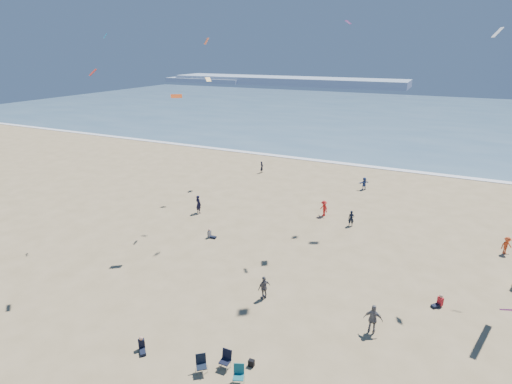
% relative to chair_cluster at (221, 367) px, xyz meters
% --- Properties ---
extents(ocean, '(220.00, 100.00, 0.06)m').
position_rel_chair_cluster_xyz_m(ocean, '(-2.28, 91.60, -0.47)').
color(ocean, '#476B84').
rests_on(ocean, ground).
extents(surf_line, '(220.00, 1.20, 0.08)m').
position_rel_chair_cluster_xyz_m(surf_line, '(-2.28, 41.60, -0.46)').
color(surf_line, white).
rests_on(surf_line, ground).
extents(headland_far, '(110.00, 20.00, 3.20)m').
position_rel_chair_cluster_xyz_m(headland_far, '(-62.28, 166.60, 1.10)').
color(headland_far, '#7A8EA8').
rests_on(headland_far, ground).
extents(headland_near, '(40.00, 14.00, 2.00)m').
position_rel_chair_cluster_xyz_m(headland_near, '(-102.28, 161.60, 0.50)').
color(headland_near, '#7A8EA8').
rests_on(headland_near, ground).
extents(standing_flyers, '(37.39, 43.73, 1.85)m').
position_rel_chair_cluster_xyz_m(standing_flyers, '(3.81, 10.61, 0.32)').
color(standing_flyers, black).
rests_on(standing_flyers, ground).
extents(seated_group, '(19.39, 24.64, 0.84)m').
position_rel_chair_cluster_xyz_m(seated_group, '(1.78, 2.58, -0.08)').
color(seated_group, white).
rests_on(seated_group, ground).
extents(chair_cluster, '(2.81, 1.53, 1.00)m').
position_rel_chair_cluster_xyz_m(chair_cluster, '(0.00, 0.00, 0.00)').
color(chair_cluster, black).
rests_on(chair_cluster, ground).
extents(black_backpack, '(0.30, 0.22, 0.38)m').
position_rel_chair_cluster_xyz_m(black_backpack, '(1.08, 1.19, -0.31)').
color(black_backpack, black).
rests_on(black_backpack, ground).
extents(kites_aloft, '(35.97, 41.36, 26.14)m').
position_rel_chair_cluster_xyz_m(kites_aloft, '(6.31, 10.97, 14.68)').
color(kites_aloft, red).
rests_on(kites_aloft, ground).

